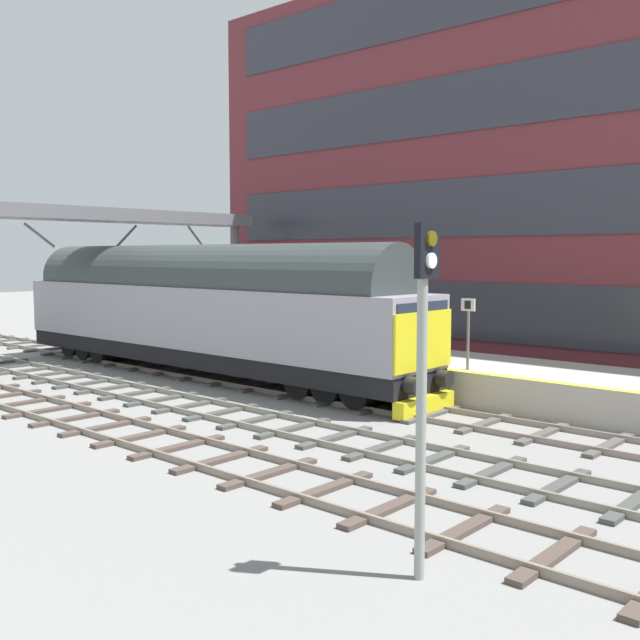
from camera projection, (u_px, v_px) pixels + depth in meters
ground_plane at (363, 404)px, 21.23m from camera, size 140.00×140.00×0.00m
track_main at (363, 402)px, 21.22m from camera, size 2.50×60.00×0.15m
track_adjacent_west at (274, 424)px, 18.56m from camera, size 2.50×60.00×0.15m
track_adjacent_far_west at (178, 447)px, 16.33m from camera, size 2.50×60.00×0.15m
station_platform at (432, 372)px, 23.85m from camera, size 4.00×44.00×1.01m
station_building at (571, 159)px, 27.36m from camera, size 4.64×33.40×15.81m
diesel_locomotive at (200, 307)px, 25.94m from camera, size 2.74×19.39×4.68m
signal_post_near at (423, 362)px, 9.54m from camera, size 0.44×0.22×4.74m
platform_number_sign at (468, 323)px, 21.07m from camera, size 0.10×0.44×2.06m
overhead_footbridge at (84, 221)px, 28.34m from camera, size 15.90×2.00×6.14m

